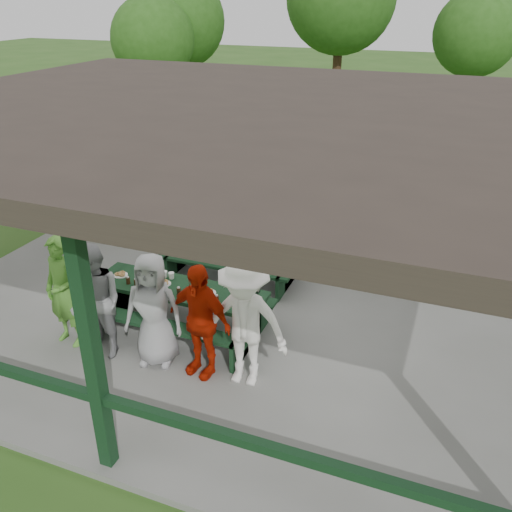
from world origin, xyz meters
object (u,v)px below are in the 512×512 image
at_px(picnic_table_far, 235,250).
at_px(contestant_white_fedora, 244,323).
at_px(spectator_grey, 345,229).
at_px(pickup_truck, 456,149).
at_px(spectator_blue, 226,194).
at_px(contestant_red, 199,320).
at_px(contestant_grey_left, 96,302).
at_px(picnic_table_near, 180,303).
at_px(contestant_green, 64,291).
at_px(spectator_lblue, 251,216).
at_px(contestant_grey_mid, 154,310).
at_px(farm_trailer, 335,139).

height_order(picnic_table_far, contestant_white_fedora, contestant_white_fedora).
bearing_deg(spectator_grey, pickup_truck, -96.23).
distance_m(spectator_blue, spectator_grey, 2.77).
xyz_separation_m(contestant_red, contestant_white_fedora, (0.62, 0.03, 0.09)).
relative_size(picnic_table_far, spectator_blue, 1.33).
bearing_deg(contestant_grey_left, contestant_red, 20.03).
bearing_deg(contestant_grey_left, spectator_blue, 104.91).
xyz_separation_m(picnic_table_near, contestant_red, (0.74, -0.78, 0.34)).
distance_m(contestant_green, spectator_lblue, 3.86).
xyz_separation_m(contestant_grey_mid, contestant_red, (0.69, 0.01, -0.01)).
relative_size(picnic_table_near, spectator_blue, 1.43).
bearing_deg(spectator_lblue, farm_trailer, -79.78).
bearing_deg(contestant_white_fedora, picnic_table_near, 148.09).
bearing_deg(contestant_green, picnic_table_far, 70.38).
bearing_deg(spectator_blue, spectator_grey, 169.17).
bearing_deg(spectator_grey, contestant_red, 78.51).
relative_size(contestant_red, pickup_truck, 0.32).
bearing_deg(contestant_grey_left, farm_trailer, 100.77).
bearing_deg(picnic_table_near, contestant_white_fedora, -28.84).
xyz_separation_m(spectator_grey, farm_trailer, (-1.95, 7.14, -0.21)).
height_order(picnic_table_far, contestant_green, contestant_green).
xyz_separation_m(contestant_white_fedora, spectator_grey, (0.48, 3.56, -0.05)).
xyz_separation_m(contestant_green, contestant_red, (2.12, 0.08, -0.03)).
xyz_separation_m(picnic_table_far, contestant_white_fedora, (1.33, -2.75, 0.44)).
distance_m(contestant_green, contestant_grey_mid, 1.43).
xyz_separation_m(spectator_blue, farm_trailer, (0.71, 6.41, -0.28)).
height_order(picnic_table_far, spectator_blue, spectator_blue).
bearing_deg(contestant_green, farm_trailer, 89.98).
bearing_deg(contestant_red, contestant_green, -166.98).
bearing_deg(farm_trailer, pickup_truck, 7.61).
xyz_separation_m(contestant_grey_mid, contestant_white_fedora, (1.31, 0.04, 0.08)).
bearing_deg(contestant_green, spectator_blue, 89.49).
height_order(picnic_table_near, farm_trailer, farm_trailer).
relative_size(contestant_white_fedora, spectator_blue, 1.00).
bearing_deg(contestant_grey_left, picnic_table_near, 64.92).
relative_size(pickup_truck, farm_trailer, 1.20).
xyz_separation_m(contestant_grey_left, contestant_grey_mid, (0.82, 0.14, -0.02)).
relative_size(picnic_table_far, contestant_white_fedora, 1.32).
bearing_deg(picnic_table_far, contestant_green, -116.30).
relative_size(contestant_grey_left, contestant_white_fedora, 0.91).
xyz_separation_m(contestant_grey_left, spectator_lblue, (0.83, 3.66, 0.02)).
xyz_separation_m(picnic_table_far, pickup_truck, (3.35, 8.23, 0.15)).
relative_size(picnic_table_near, spectator_grey, 1.55).
height_order(spectator_lblue, farm_trailer, spectator_lblue).
relative_size(picnic_table_near, contestant_grey_mid, 1.61).
bearing_deg(picnic_table_near, contestant_green, -147.87).
bearing_deg(spectator_blue, picnic_table_far, 123.77).
xyz_separation_m(contestant_green, farm_trailer, (1.27, 10.81, -0.20)).
bearing_deg(spectator_blue, contestant_green, 87.40).
bearing_deg(spectator_lblue, contestant_grey_mid, 98.88).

